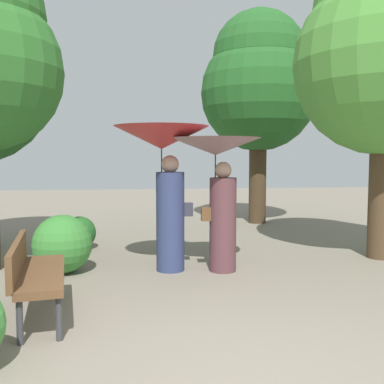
# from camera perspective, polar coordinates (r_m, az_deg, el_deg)

# --- Properties ---
(person_left) EXTENTS (1.39, 1.39, 2.14)m
(person_left) POSITION_cam_1_polar(r_m,az_deg,el_deg) (6.45, -3.63, 3.88)
(person_left) COLOR navy
(person_left) RESTS_ON ground
(person_right) EXTENTS (1.32, 1.32, 1.97)m
(person_right) POSITION_cam_1_polar(r_m,az_deg,el_deg) (6.42, 3.41, 2.47)
(person_right) COLOR #563338
(person_right) RESTS_ON ground
(park_bench) EXTENTS (0.73, 1.56, 0.83)m
(park_bench) POSITION_cam_1_polar(r_m,az_deg,el_deg) (4.95, -19.90, -9.56)
(park_bench) COLOR #38383D
(park_bench) RESTS_ON ground
(tree_near_right) EXTENTS (2.92, 2.92, 5.35)m
(tree_near_right) POSITION_cam_1_polar(r_m,az_deg,el_deg) (11.46, 8.68, 13.97)
(tree_near_right) COLOR #42301E
(tree_near_right) RESTS_ON ground
(bush_path_left) EXTENTS (0.61, 0.61, 0.61)m
(bush_path_left) POSITION_cam_1_polar(r_m,az_deg,el_deg) (8.34, -14.45, -5.16)
(bush_path_left) COLOR #235B23
(bush_path_left) RESTS_ON ground
(bush_behind_bench) EXTENTS (0.86, 0.86, 0.86)m
(bush_behind_bench) POSITION_cam_1_polar(r_m,az_deg,el_deg) (6.69, -16.52, -6.51)
(bush_behind_bench) COLOR #387F33
(bush_behind_bench) RESTS_ON ground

